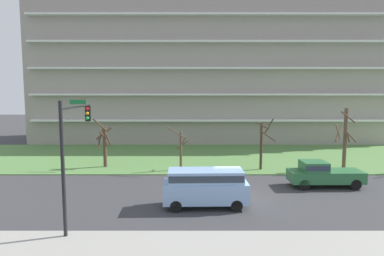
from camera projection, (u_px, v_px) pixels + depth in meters
The scene contains 11 objects.
ground at pixel (233, 197), 23.24m from camera, with size 160.00×160.00×0.00m, color #38383A.
sidewalk_curb_near at pixel (254, 251), 15.28m from camera, with size 80.00×4.00×0.15m, color #99968E.
grass_lawn_strip at pixel (218, 157), 37.15m from camera, with size 80.00×16.00×0.08m, color #547F42.
apartment_building at pixel (212, 71), 50.05m from camera, with size 49.27×13.13×20.20m.
tree_far_left at pixel (106, 143), 31.95m from camera, with size 1.59×2.00×4.71m.
tree_left at pixel (182, 149), 30.71m from camera, with size 1.95×1.97×4.07m.
tree_center at pixel (264, 143), 30.74m from camera, with size 1.95×2.21×4.79m.
tree_right at pixel (347, 137), 31.13m from camera, with size 1.96×1.97×5.64m.
van_blue_near_left at pixel (207, 185), 21.11m from camera, with size 5.25×2.14×2.36m.
pickup_green_center_left at pixel (324, 174), 25.58m from camera, with size 5.42×2.06×1.95m.
traffic_signal_mast at pixel (74, 142), 17.67m from camera, with size 0.90×4.62×6.77m.
Camera 1 is at (-2.71, -22.60, 7.23)m, focal length 31.85 mm.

